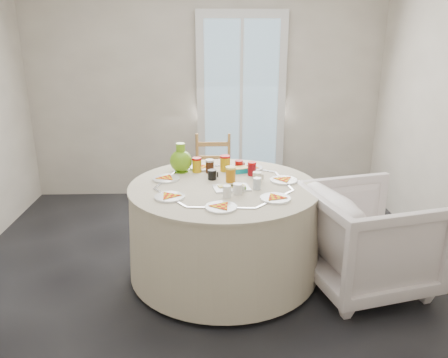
{
  "coord_description": "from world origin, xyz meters",
  "views": [
    {
      "loc": [
        0.03,
        -3.02,
        1.85
      ],
      "look_at": [
        0.14,
        0.12,
        0.8
      ],
      "focal_mm": 35.0,
      "sensor_mm": 36.0,
      "label": 1
    }
  ],
  "objects_px": {
    "green_pitcher": "(181,158)",
    "wooden_chair": "(213,175)",
    "table": "(224,230)",
    "armchair": "(367,239)"
  },
  "relations": [
    {
      "from": "table",
      "to": "green_pitcher",
      "type": "relative_size",
      "value": 6.25
    },
    {
      "from": "table",
      "to": "wooden_chair",
      "type": "bearing_deg",
      "value": 93.66
    },
    {
      "from": "armchair",
      "to": "green_pitcher",
      "type": "distance_m",
      "value": 1.6
    },
    {
      "from": "armchair",
      "to": "table",
      "type": "bearing_deg",
      "value": 63.85
    },
    {
      "from": "green_pitcher",
      "to": "wooden_chair",
      "type": "bearing_deg",
      "value": 60.24
    },
    {
      "from": "table",
      "to": "armchair",
      "type": "height_order",
      "value": "armchair"
    },
    {
      "from": "armchair",
      "to": "green_pitcher",
      "type": "relative_size",
      "value": 3.62
    },
    {
      "from": "table",
      "to": "wooden_chair",
      "type": "height_order",
      "value": "wooden_chair"
    },
    {
      "from": "wooden_chair",
      "to": "armchair",
      "type": "xyz_separation_m",
      "value": [
        1.14,
        -1.36,
        -0.08
      ]
    },
    {
      "from": "wooden_chair",
      "to": "armchair",
      "type": "relative_size",
      "value": 1.01
    }
  ]
}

